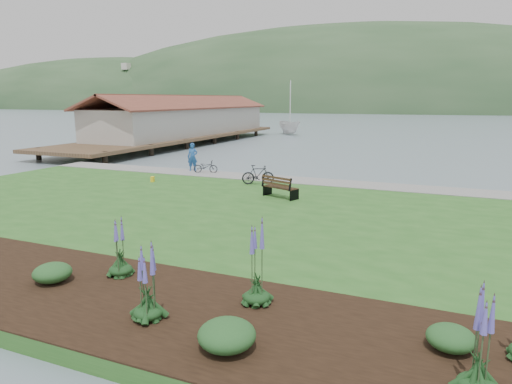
% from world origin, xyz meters
% --- Properties ---
extents(ground, '(600.00, 600.00, 0.00)m').
position_xyz_m(ground, '(0.00, 0.00, 0.00)').
color(ground, slate).
rests_on(ground, ground).
extents(lawn, '(34.00, 20.00, 0.40)m').
position_xyz_m(lawn, '(0.00, -2.00, 0.20)').
color(lawn, '#295E21').
rests_on(lawn, ground).
extents(shoreline_path, '(34.00, 2.20, 0.03)m').
position_xyz_m(shoreline_path, '(0.00, 6.90, 0.42)').
color(shoreline_path, gray).
rests_on(shoreline_path, lawn).
extents(garden_bed, '(24.00, 4.40, 0.04)m').
position_xyz_m(garden_bed, '(3.00, -9.80, 0.42)').
color(garden_bed, black).
rests_on(garden_bed, lawn).
extents(far_hillside, '(580.00, 80.00, 38.00)m').
position_xyz_m(far_hillside, '(20.00, 170.00, 0.00)').
color(far_hillside, '#2C4D2B').
rests_on(far_hillside, ground).
extents(pier_pavilion, '(8.00, 36.00, 5.40)m').
position_xyz_m(pier_pavilion, '(-20.00, 27.52, 2.64)').
color(pier_pavilion, '#4C3826').
rests_on(pier_pavilion, ground).
extents(park_bench, '(1.88, 1.29, 1.08)m').
position_xyz_m(park_bench, '(0.81, 2.10, 0.94)').
color(park_bench, '#2F2012').
rests_on(park_bench, lawn).
extents(person, '(0.88, 0.70, 2.14)m').
position_xyz_m(person, '(-7.12, 7.50, 1.47)').
color(person, '#22569F').
rests_on(person, lawn).
extents(bicycle_a, '(0.99, 1.61, 0.80)m').
position_xyz_m(bicycle_a, '(-6.01, 7.20, 0.80)').
color(bicycle_a, black).
rests_on(bicycle_a, lawn).
extents(bicycle_b, '(1.27, 1.80, 1.06)m').
position_xyz_m(bicycle_b, '(-1.45, 4.92, 0.93)').
color(bicycle_b, black).
rests_on(bicycle_b, lawn).
extents(sailboat, '(12.90, 12.92, 23.88)m').
position_xyz_m(sailboat, '(-12.96, 43.94, 0.00)').
color(sailboat, silver).
rests_on(sailboat, ground).
extents(pannier, '(0.26, 0.32, 0.30)m').
position_xyz_m(pannier, '(-7.23, 3.27, 0.55)').
color(pannier, yellow).
rests_on(pannier, lawn).
extents(echium_0, '(0.62, 0.62, 1.79)m').
position_xyz_m(echium_0, '(2.50, -10.46, 1.19)').
color(echium_0, '#143717').
rests_on(echium_0, garden_bed).
extents(echium_1, '(0.62, 0.62, 2.25)m').
position_xyz_m(echium_1, '(4.31, -8.89, 1.30)').
color(echium_1, '#143717').
rests_on(echium_1, garden_bed).
extents(echium_2, '(0.62, 0.62, 1.81)m').
position_xyz_m(echium_2, '(8.76, -10.51, 1.16)').
color(echium_2, '#143717').
rests_on(echium_2, garden_bed).
extents(echium_4, '(0.62, 0.62, 1.80)m').
position_xyz_m(echium_4, '(0.36, -8.73, 1.19)').
color(echium_4, '#143717').
rests_on(echium_4, garden_bed).
extents(shrub_0, '(0.96, 0.96, 0.48)m').
position_xyz_m(shrub_0, '(-0.95, -9.75, 0.68)').
color(shrub_0, '#1E4C21').
rests_on(shrub_0, garden_bed).
extents(shrub_1, '(1.09, 1.09, 0.55)m').
position_xyz_m(shrub_1, '(4.55, -10.86, 0.71)').
color(shrub_1, '#1E4C21').
rests_on(shrub_1, garden_bed).
extents(shrub_2, '(0.89, 0.89, 0.45)m').
position_xyz_m(shrub_2, '(8.38, -9.24, 0.66)').
color(shrub_2, '#1E4C21').
rests_on(shrub_2, garden_bed).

